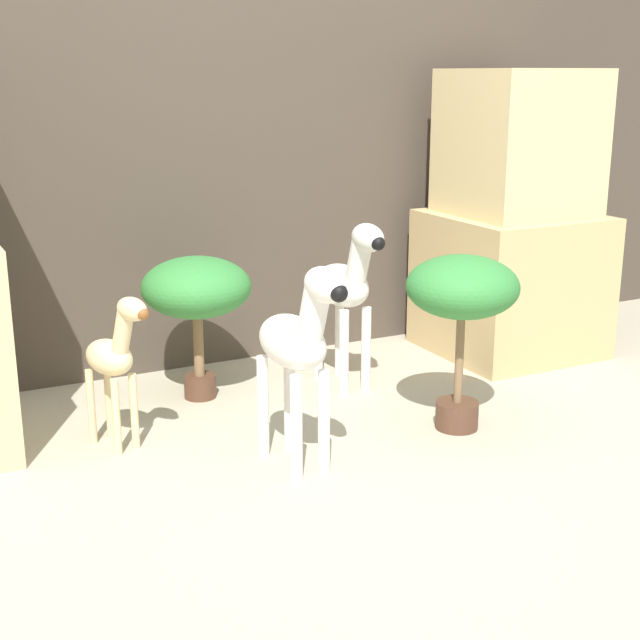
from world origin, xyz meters
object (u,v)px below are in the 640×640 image
Objects in this scene: zebra_right at (347,285)px; giraffe_figurine at (115,355)px; potted_palm_back at (196,291)px; zebra_left at (299,342)px; potted_palm_front at (462,296)px.

zebra_right is 1.27× the size of giraffe_figurine.
potted_palm_back is at bearing 40.21° from giraffe_figurine.
giraffe_figurine is 0.57m from potted_palm_back.
zebra_left is (-0.52, -0.64, 0.00)m from zebra_right.
giraffe_figurine is at bearing 138.15° from zebra_left.
potted_palm_front is at bearing -44.87° from potted_palm_back.
potted_palm_front reaches higher than giraffe_figurine.
zebra_left is 1.24× the size of potted_palm_back.
zebra_left is at bearing -129.47° from zebra_right.
potted_palm_front reaches higher than potted_palm_back.
zebra_left is at bearing -41.85° from giraffe_figurine.
zebra_left is 1.10× the size of potted_palm_front.
zebra_right is 1.00× the size of zebra_left.
zebra_right is 1.04m from giraffe_figurine.
potted_palm_back is (-0.59, 0.17, 0.00)m from zebra_right.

